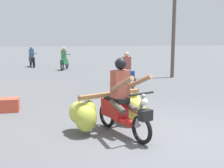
% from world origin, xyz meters
% --- Properties ---
extents(ground_plane, '(120.00, 120.00, 0.00)m').
position_xyz_m(ground_plane, '(0.00, 0.00, 0.00)').
color(ground_plane, '#56595E').
extents(motorbike_main_loaded, '(1.87, 2.05, 1.58)m').
position_xyz_m(motorbike_main_loaded, '(-0.84, 0.72, 0.48)').
color(motorbike_main_loaded, black).
rests_on(motorbike_main_loaded, ground).
extents(motorbike_distant_ahead_left, '(0.62, 1.59, 1.40)m').
position_xyz_m(motorbike_distant_ahead_left, '(0.93, 6.06, 0.57)').
color(motorbike_distant_ahead_left, black).
rests_on(motorbike_distant_ahead_left, ground).
extents(motorbike_distant_ahead_right, '(0.71, 1.56, 1.40)m').
position_xyz_m(motorbike_distant_ahead_right, '(-1.22, 12.62, 0.57)').
color(motorbike_distant_ahead_right, black).
rests_on(motorbike_distant_ahead_right, ground).
extents(motorbike_distant_far_ahead, '(0.61, 1.59, 1.40)m').
position_xyz_m(motorbike_distant_far_ahead, '(-3.27, 14.90, 0.57)').
color(motorbike_distant_far_ahead, black).
rests_on(motorbike_distant_far_ahead, ground).
extents(produce_crate, '(0.56, 0.40, 0.36)m').
position_xyz_m(produce_crate, '(-3.28, 2.82, 0.18)').
color(produce_crate, '#CC4C38').
rests_on(produce_crate, ground).
extents(utility_pole, '(0.18, 0.18, 5.57)m').
position_xyz_m(utility_pole, '(3.87, 8.01, 2.79)').
color(utility_pole, brown).
rests_on(utility_pole, ground).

